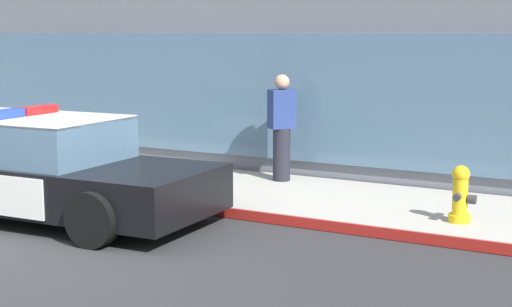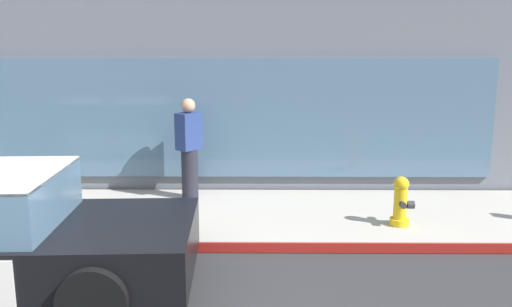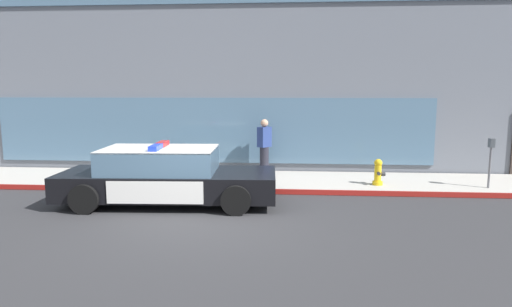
% 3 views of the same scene
% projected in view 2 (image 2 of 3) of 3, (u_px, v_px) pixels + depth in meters
% --- Properties ---
extents(sidewalk, '(48.00, 2.61, 0.15)m').
position_uv_depth(sidewalk, '(121.00, 216.00, 8.41)').
color(sidewalk, '#B2ADA3').
rests_on(sidewalk, ground).
extents(curb_red_paint, '(28.80, 0.04, 0.14)m').
position_uv_depth(curb_red_paint, '(96.00, 247.00, 7.12)').
color(curb_red_paint, maroon).
rests_on(curb_red_paint, ground).
extents(fire_hydrant, '(0.34, 0.39, 0.73)m').
position_uv_depth(fire_hydrant, '(401.00, 202.00, 7.70)').
color(fire_hydrant, gold).
rests_on(fire_hydrant, sidewalk).
extents(pedestrian_on_sidewalk, '(0.45, 0.47, 1.71)m').
position_uv_depth(pedestrian_on_sidewalk, '(189.00, 149.00, 8.98)').
color(pedestrian_on_sidewalk, '#23232D').
rests_on(pedestrian_on_sidewalk, sidewalk).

